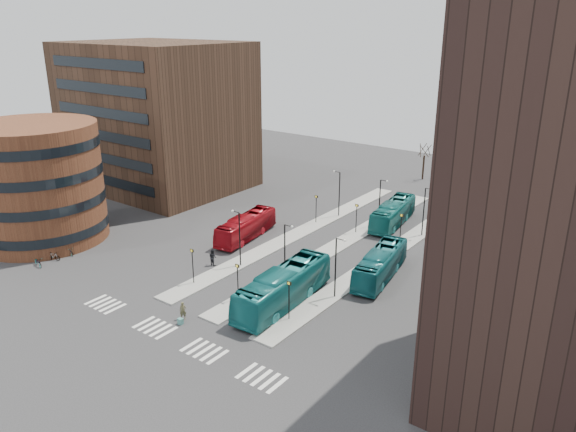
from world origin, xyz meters
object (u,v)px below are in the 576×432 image
Objects in this scene: suitcase at (180,321)px; bicycle_near at (38,262)px; red_bus at (246,227)px; teal_bus_d at (461,205)px; teal_bus_a at (283,287)px; teal_bus_c at (380,264)px; bicycle_mid at (53,256)px; teal_bus_b at (393,213)px; commuter_a at (213,257)px; traveller at (183,311)px; commuter_b at (280,284)px; commuter_c at (281,289)px; bicycle_far at (69,251)px.

suitcase is 0.30× the size of bicycle_near.
teal_bus_d is at bearing 43.80° from red_bus.
suitcase is 0.04× the size of teal_bus_a.
teal_bus_c reaches higher than bicycle_mid.
teal_bus_b reaches higher than suitcase.
teal_bus_a is 1.17× the size of teal_bus_c.
teal_bus_b reaches higher than commuter_a.
commuter_b is at bearing 27.40° from traveller.
traveller is (-9.75, -41.37, -0.78)m from teal_bus_d.
red_bus is 6.45× the size of commuter_b.
suitcase is at bearing -125.23° from teal_bus_a.
teal_bus_a is 6.91× the size of commuter_a.
commuter_a is (-6.39, 10.72, 0.65)m from suitcase.
commuter_b is 26.94m from bicycle_near.
commuter_c is at bearing -56.85° from bicycle_near.
teal_bus_b reaches higher than commuter_c.
teal_bus_c is at bearing 62.78° from teal_bus_a.
teal_bus_b is 6.84× the size of commuter_b.
teal_bus_d reaches higher than bicycle_mid.
bicycle_near is (-12.73, -19.65, -0.97)m from red_bus.
bicycle_far is at bearing 163.92° from suitcase.
commuter_c is (3.93, 9.35, 0.54)m from suitcase.
commuter_c is (0.70, -0.83, -0.00)m from commuter_b.
bicycle_near is at bearing 143.14° from traveller.
commuter_b reaches higher than bicycle_far.
teal_bus_b is 42.61m from bicycle_near.
red_bus is 5.68× the size of commuter_a.
teal_bus_d is at bearing 46.99° from teal_bus_b.
bicycle_far is (-12.73, -15.89, -1.02)m from red_bus.
commuter_b is at bearing -174.26° from commuter_a.
commuter_c is (-5.67, -9.46, -0.70)m from teal_bus_c.
suitcase is 1.05m from traveller.
teal_bus_c reaches higher than red_bus.
bicycle_near is 1.14× the size of bicycle_mid.
commuter_c is (-5.36, -32.79, -0.80)m from teal_bus_d.
commuter_b is at bearing 64.18° from suitcase.
bicycle_mid is at bearing -177.06° from bicycle_far.
red_bus is at bearing -65.58° from commuter_a.
commuter_c is at bearing -95.68° from bicycle_mid.
commuter_b is (-0.24, -23.62, -0.74)m from teal_bus_b.
bicycle_near reaches higher than suitcase.
bicycle_near is (-20.91, -1.58, -0.34)m from traveller.
traveller is (8.18, -18.07, -0.63)m from red_bus.
teal_bus_a reaches higher than commuter_c.
traveller is at bearing -93.01° from bicycle_far.
bicycle_near is 1.83m from bicycle_mid.
teal_bus_a is 1.82m from commuter_c.
commuter_b is 1.00× the size of commuter_c.
bicycle_mid is 0.96× the size of bicycle_far.
commuter_a is 17.85m from bicycle_mid.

